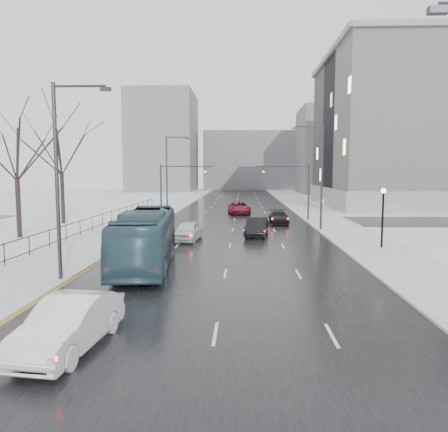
# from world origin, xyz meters

# --- Properties ---
(road) EXTENTS (16.00, 150.00, 0.04)m
(road) POSITION_xyz_m (0.00, 60.00, 0.02)
(road) COLOR black
(road) RESTS_ON ground
(cross_road) EXTENTS (130.00, 10.00, 0.04)m
(cross_road) POSITION_xyz_m (0.00, 48.00, 0.02)
(cross_road) COLOR black
(cross_road) RESTS_ON ground
(sidewalk_left) EXTENTS (5.00, 150.00, 0.16)m
(sidewalk_left) POSITION_xyz_m (-10.50, 60.00, 0.08)
(sidewalk_left) COLOR silver
(sidewalk_left) RESTS_ON ground
(sidewalk_right) EXTENTS (5.00, 150.00, 0.16)m
(sidewalk_right) POSITION_xyz_m (10.50, 60.00, 0.08)
(sidewalk_right) COLOR silver
(sidewalk_right) RESTS_ON ground
(park_strip) EXTENTS (14.00, 150.00, 0.12)m
(park_strip) POSITION_xyz_m (-20.00, 60.00, 0.06)
(park_strip) COLOR white
(park_strip) RESTS_ON ground
(tree_park_d) EXTENTS (8.75, 8.75, 12.50)m
(tree_park_d) POSITION_xyz_m (-17.80, 34.00, 0.00)
(tree_park_d) COLOR black
(tree_park_d) RESTS_ON ground
(tree_park_e) EXTENTS (9.45, 9.45, 13.50)m
(tree_park_e) POSITION_xyz_m (-18.20, 44.00, 0.00)
(tree_park_e) COLOR black
(tree_park_e) RESTS_ON ground
(iron_fence) EXTENTS (0.06, 70.00, 1.30)m
(iron_fence) POSITION_xyz_m (-13.00, 30.00, 0.91)
(iron_fence) COLOR black
(iron_fence) RESTS_ON sidewalk_left
(streetlight_r_mid) EXTENTS (2.95, 0.25, 10.00)m
(streetlight_r_mid) POSITION_xyz_m (8.17, 40.00, 5.62)
(streetlight_r_mid) COLOR #2D2D33
(streetlight_r_mid) RESTS_ON ground
(streetlight_l_near) EXTENTS (2.95, 0.25, 10.00)m
(streetlight_l_near) POSITION_xyz_m (-8.17, 20.00, 5.62)
(streetlight_l_near) COLOR #2D2D33
(streetlight_l_near) RESTS_ON ground
(streetlight_l_far) EXTENTS (2.95, 0.25, 10.00)m
(streetlight_l_far) POSITION_xyz_m (-8.17, 52.00, 5.62)
(streetlight_l_far) COLOR #2D2D33
(streetlight_l_far) RESTS_ON ground
(lamppost_r_mid) EXTENTS (0.36, 0.36, 4.28)m
(lamppost_r_mid) POSITION_xyz_m (11.00, 30.00, 2.94)
(lamppost_r_mid) COLOR black
(lamppost_r_mid) RESTS_ON sidewalk_right
(mast_signal_right) EXTENTS (6.10, 0.33, 6.50)m
(mast_signal_right) POSITION_xyz_m (7.33, 48.00, 4.11)
(mast_signal_right) COLOR #2D2D33
(mast_signal_right) RESTS_ON ground
(mast_signal_left) EXTENTS (6.10, 0.33, 6.50)m
(mast_signal_left) POSITION_xyz_m (-7.33, 48.00, 4.11)
(mast_signal_left) COLOR #2D2D33
(mast_signal_left) RESTS_ON ground
(no_uturn_sign) EXTENTS (0.60, 0.06, 2.70)m
(no_uturn_sign) POSITION_xyz_m (9.20, 44.00, 2.30)
(no_uturn_sign) COLOR #2D2D33
(no_uturn_sign) RESTS_ON sidewalk_right
(bldg_far_right) EXTENTS (24.00, 20.00, 22.00)m
(bldg_far_right) POSITION_xyz_m (28.00, 115.00, 11.00)
(bldg_far_right) COLOR slate
(bldg_far_right) RESTS_ON ground
(bldg_far_left) EXTENTS (18.00, 22.00, 28.00)m
(bldg_far_left) POSITION_xyz_m (-22.00, 125.00, 14.00)
(bldg_far_left) COLOR slate
(bldg_far_left) RESTS_ON ground
(bldg_far_center) EXTENTS (30.00, 18.00, 18.00)m
(bldg_far_center) POSITION_xyz_m (4.00, 140.00, 9.00)
(bldg_far_center) COLOR slate
(bldg_far_center) RESTS_ON ground
(sedan_left_near) EXTENTS (2.25, 5.15, 1.65)m
(sedan_left_near) POSITION_xyz_m (-4.51, 11.48, 0.86)
(sedan_left_near) COLOR white
(sedan_left_near) RESTS_ON road
(bus) EXTENTS (3.97, 12.10, 3.31)m
(bus) POSITION_xyz_m (-4.80, 23.85, 1.69)
(bus) COLOR #335363
(bus) RESTS_ON road
(sedan_center_near) EXTENTS (2.42, 4.82, 1.57)m
(sedan_center_near) POSITION_xyz_m (-3.50, 33.37, 0.83)
(sedan_center_near) COLOR silver
(sedan_center_near) RESTS_ON road
(sedan_right_near) EXTENTS (2.33, 5.06, 1.61)m
(sedan_right_near) POSITION_xyz_m (2.19, 36.08, 0.84)
(sedan_right_near) COLOR black
(sedan_right_near) RESTS_ON road
(sedan_right_cross) EXTENTS (3.29, 6.02, 1.60)m
(sedan_right_cross) POSITION_xyz_m (0.50, 56.03, 0.84)
(sedan_right_cross) COLOR maroon
(sedan_right_cross) RESTS_ON road
(sedan_right_far) EXTENTS (1.97, 4.82, 1.40)m
(sedan_right_far) POSITION_xyz_m (4.82, 45.10, 0.74)
(sedan_right_far) COLOR black
(sedan_right_far) RESTS_ON road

